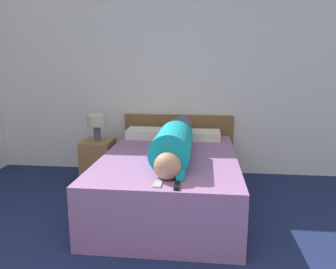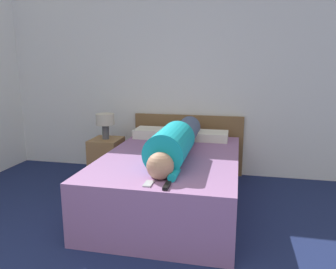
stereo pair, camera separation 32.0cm
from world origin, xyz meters
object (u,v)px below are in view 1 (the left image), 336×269
object	(u,v)px
bed	(170,181)
nightstand	(98,162)
table_lamp	(97,122)
cell_phone	(158,184)
pillow_near_headboard	(150,133)
person_lying	(175,141)
tv_remote	(177,186)
pillow_second	(198,135)

from	to	relation	value
bed	nightstand	xyz separation A→B (m)	(-0.96, 0.57, -0.00)
table_lamp	cell_phone	world-z (taller)	table_lamp
bed	cell_phone	world-z (taller)	cell_phone
table_lamp	pillow_near_headboard	world-z (taller)	table_lamp
table_lamp	cell_phone	size ratio (longest dim) A/B	2.47
table_lamp	pillow_near_headboard	bearing A→B (deg)	18.92
bed	person_lying	distance (m)	0.44
pillow_near_headboard	table_lamp	bearing A→B (deg)	-161.08
table_lamp	person_lying	xyz separation A→B (m)	(1.02, -0.61, -0.07)
tv_remote	bed	bearing A→B (deg)	99.66
person_lying	tv_remote	bearing A→B (deg)	-83.89
person_lying	tv_remote	distance (m)	0.87
table_lamp	bed	bearing A→B (deg)	-30.68
table_lamp	tv_remote	world-z (taller)	table_lamp
pillow_second	pillow_near_headboard	bearing A→B (deg)	180.00
nightstand	table_lamp	xyz separation A→B (m)	(0.00, 0.00, 0.51)
pillow_second	cell_phone	bearing A→B (deg)	-99.55
bed	tv_remote	distance (m)	0.96
bed	person_lying	bearing A→B (deg)	-35.01
nightstand	table_lamp	size ratio (longest dim) A/B	1.75
table_lamp	pillow_second	xyz separation A→B (m)	(1.24, 0.21, -0.17)
nightstand	person_lying	size ratio (longest dim) A/B	0.32
bed	pillow_near_headboard	distance (m)	0.92
bed	cell_phone	xyz separation A→B (m)	(-0.00, -0.87, 0.29)
bed	table_lamp	xyz separation A→B (m)	(-0.96, 0.57, 0.51)
table_lamp	tv_remote	xyz separation A→B (m)	(1.12, -1.47, -0.21)
table_lamp	cell_phone	distance (m)	1.75
nightstand	pillow_second	world-z (taller)	pillow_second
bed	nightstand	distance (m)	1.12
person_lying	pillow_second	world-z (taller)	person_lying
bed	tv_remote	xyz separation A→B (m)	(0.15, -0.90, 0.29)
pillow_near_headboard	cell_phone	distance (m)	1.69
pillow_second	tv_remote	xyz separation A→B (m)	(-0.12, -1.68, -0.04)
pillow_second	table_lamp	bearing A→B (deg)	-170.20
bed	pillow_second	size ratio (longest dim) A/B	3.68
table_lamp	pillow_second	world-z (taller)	table_lamp
person_lying	cell_phone	xyz separation A→B (m)	(-0.06, -0.83, -0.15)
nightstand	cell_phone	world-z (taller)	cell_phone
pillow_near_headboard	cell_phone	size ratio (longest dim) A/B	4.43
nightstand	pillow_near_headboard	distance (m)	0.74
bed	tv_remote	world-z (taller)	tv_remote
pillow_near_headboard	cell_phone	world-z (taller)	pillow_near_headboard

